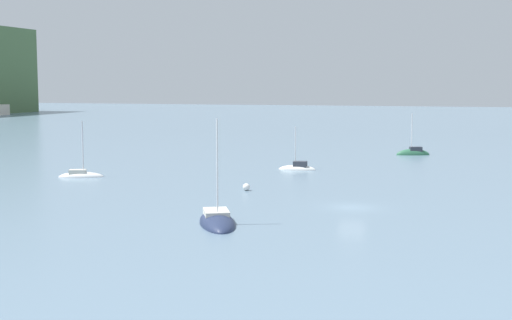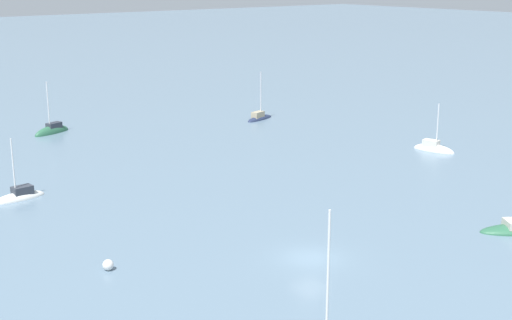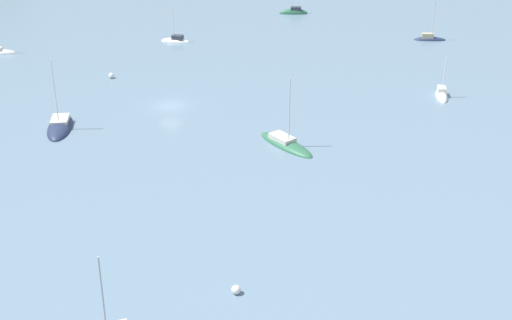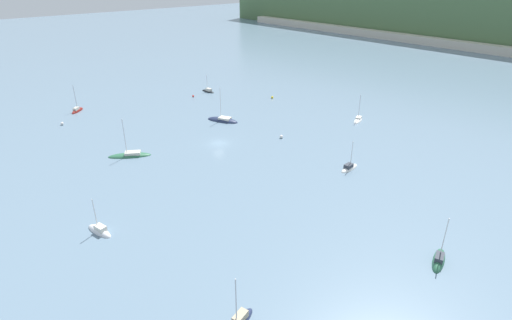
# 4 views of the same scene
# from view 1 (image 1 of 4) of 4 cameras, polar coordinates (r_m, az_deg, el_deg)

# --- Properties ---
(ground_plane) EXTENTS (600.00, 600.00, 0.00)m
(ground_plane) POSITION_cam_1_polar(r_m,az_deg,el_deg) (67.78, 7.69, -3.78)
(ground_plane) COLOR slate
(sailboat_1) EXTENTS (3.65, 5.83, 7.62)m
(sailboat_1) POSITION_cam_1_polar(r_m,az_deg,el_deg) (91.31, -13.83, -1.27)
(sailboat_1) COLOR white
(sailboat_1) RESTS_ON ground_plane
(sailboat_3) EXTENTS (3.20, 5.64, 7.76)m
(sailboat_3) POSITION_cam_1_polar(r_m,az_deg,el_deg) (118.59, 12.46, 0.45)
(sailboat_3) COLOR #2D6647
(sailboat_3) RESTS_ON ground_plane
(sailboat_7) EXTENTS (8.87, 6.27, 9.68)m
(sailboat_7) POSITION_cam_1_polar(r_m,az_deg,el_deg) (59.57, -3.13, -5.04)
(sailboat_7) COLOR #232D4C
(sailboat_7) RESTS_ON ground_plane
(sailboat_8) EXTENTS (2.02, 5.15, 6.43)m
(sailboat_8) POSITION_cam_1_polar(r_m,az_deg,el_deg) (96.33, 3.34, -0.70)
(sailboat_8) COLOR white
(sailboat_8) RESTS_ON ground_plane
(mooring_buoy_2) EXTENTS (0.79, 0.79, 0.79)m
(mooring_buoy_2) POSITION_cam_1_polar(r_m,az_deg,el_deg) (77.51, -0.78, -2.18)
(mooring_buoy_2) COLOR white
(mooring_buoy_2) RESTS_ON ground_plane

